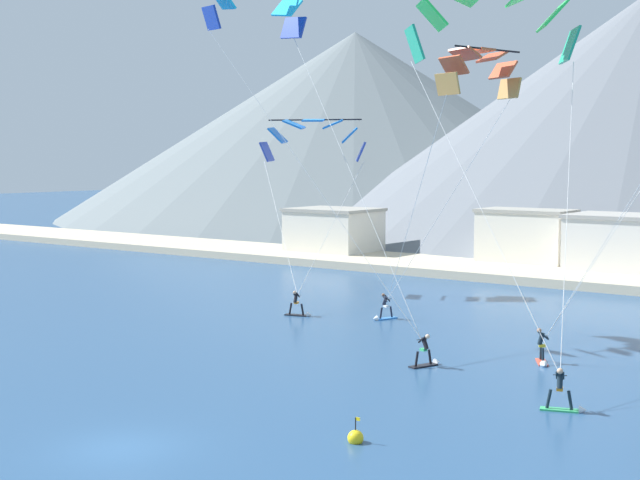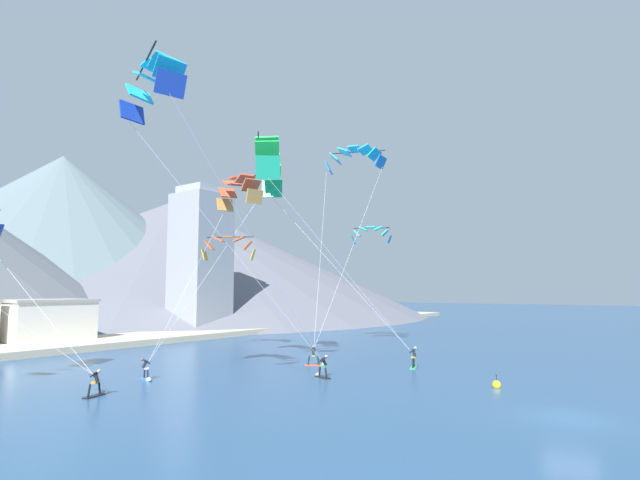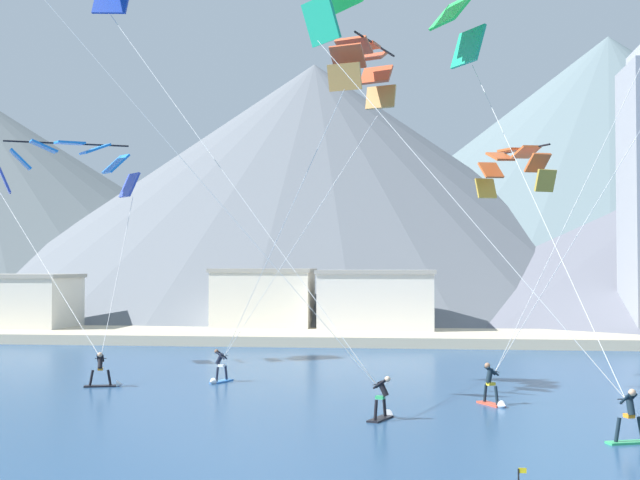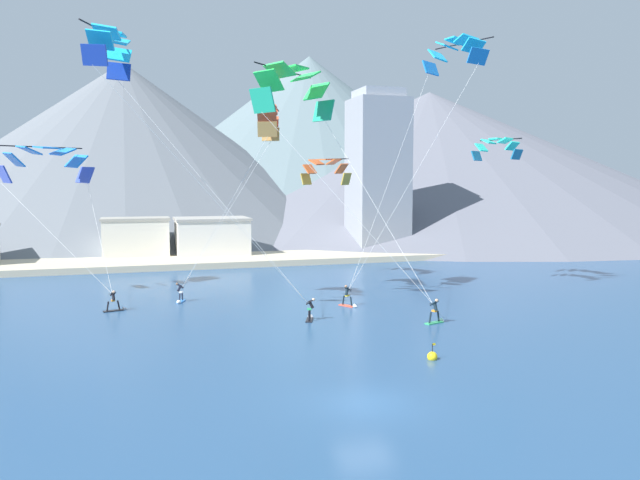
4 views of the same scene
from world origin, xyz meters
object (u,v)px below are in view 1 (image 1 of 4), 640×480
kitesurfer_far_left (383,312)px  kitesurfer_far_right (428,356)px  kitesurfer_mid_center (565,397)px  parafoil_kite_near_lead (314,135)px  kitesurfer_near_lead (299,308)px  parafoil_kite_far_right (257,4)px  parafoil_kite_mid_center (493,15)px  kitesurfer_near_trail (542,353)px  parafoil_kite_far_left (479,68)px  race_marker_buoy (356,438)px

kitesurfer_far_left → kitesurfer_far_right: 12.27m
kitesurfer_mid_center → kitesurfer_far_left: (-16.18, 12.59, -0.10)m
parafoil_kite_near_lead → kitesurfer_near_lead: bearing=-58.2°
parafoil_kite_far_right → parafoil_kite_mid_center: bearing=11.8°
kitesurfer_mid_center → kitesurfer_far_right: bearing=156.4°
kitesurfer_near_trail → kitesurfer_near_lead: bearing=168.5°
kitesurfer_mid_center → kitesurfer_far_left: kitesurfer_mid_center is taller
kitesurfer_near_lead → kitesurfer_near_trail: kitesurfer_near_trail is taller
kitesurfer_far_left → parafoil_kite_mid_center: bearing=-22.4°
kitesurfer_mid_center → kitesurfer_near_trail: bearing=118.4°
kitesurfer_far_right → parafoil_kite_mid_center: 17.29m
parafoil_kite_near_lead → parafoil_kite_far_right: size_ratio=0.63×
kitesurfer_far_right → parafoil_kite_near_lead: (-18.43, 15.83, 10.94)m
kitesurfer_far_left → parafoil_kite_far_left: size_ratio=0.12×
kitesurfer_near_trail → parafoil_kite_far_left: 15.44m
kitesurfer_far_left → race_marker_buoy: size_ratio=1.74×
kitesurfer_mid_center → parafoil_kite_far_right: size_ratio=0.10×
kitesurfer_near_lead → kitesurfer_far_left: (4.78, 2.05, -0.04)m
kitesurfer_mid_center → race_marker_buoy: kitesurfer_mid_center is taller
kitesurfer_mid_center → kitesurfer_far_right: kitesurfer_mid_center is taller
kitesurfer_near_lead → parafoil_kite_mid_center: bearing=-6.3°
race_marker_buoy → kitesurfer_far_left: bearing=120.0°
kitesurfer_near_lead → parafoil_kite_far_right: (0.26, -4.22, 17.80)m
kitesurfer_near_lead → kitesurfer_far_left: 5.20m
kitesurfer_near_trail → kitesurfer_far_right: bearing=-139.3°
kitesurfer_near_lead → parafoil_kite_mid_center: 21.15m
kitesurfer_near_lead → kitesurfer_far_left: bearing=23.2°
kitesurfer_near_trail → parafoil_kite_mid_center: parafoil_kite_mid_center is taller
kitesurfer_near_lead → parafoil_kite_near_lead: bearing=121.8°
kitesurfer_far_left → parafoil_kite_far_left: bearing=-13.6°
parafoil_kite_near_lead → parafoil_kite_mid_center: bearing=-28.6°
parafoil_kite_near_lead → parafoil_kite_far_left: (17.15, -8.40, 3.03)m
kitesurfer_far_right → race_marker_buoy: size_ratio=1.74×
kitesurfer_near_trail → parafoil_kite_far_left: parafoil_kite_far_left is taller
kitesurfer_near_trail → race_marker_buoy: size_ratio=1.72×
kitesurfer_mid_center → parafoil_kite_far_left: (-9.24, 10.91, 13.89)m
kitesurfer_near_lead → kitesurfer_mid_center: bearing=-26.7°
kitesurfer_mid_center → parafoil_kite_near_lead: bearing=143.8°
kitesurfer_near_trail → kitesurfer_far_left: (-12.37, 5.54, -0.07)m
kitesurfer_near_trail → parafoil_kite_far_left: size_ratio=0.12×
kitesurfer_mid_center → parafoil_kite_far_right: bearing=163.0°
kitesurfer_far_right → parafoil_kite_mid_center: parafoil_kite_mid_center is taller
kitesurfer_far_right → parafoil_kite_near_lead: parafoil_kite_near_lead is taller
parafoil_kite_near_lead → parafoil_kite_far_left: size_ratio=0.81×
kitesurfer_near_trail → kitesurfer_mid_center: 8.01m
kitesurfer_near_trail → kitesurfer_mid_center: bearing=-61.6°
kitesurfer_near_trail → parafoil_kite_far_right: (-16.88, -0.73, 17.77)m
kitesurfer_far_left → kitesurfer_far_right: bearing=-48.0°
parafoil_kite_mid_center → parafoil_kite_near_lead: bearing=151.4°
kitesurfer_far_right → kitesurfer_near_trail: bearing=40.7°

